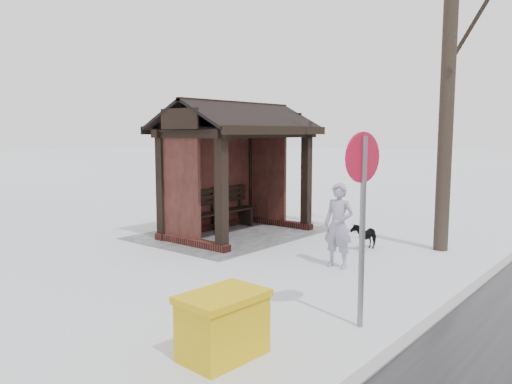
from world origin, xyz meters
TOP-DOWN VIEW (x-y plane):
  - ground at (0.00, 0.00)m, footprint 120.00×120.00m
  - kerb at (0.00, 5.50)m, footprint 120.00×0.15m
  - trampled_patch at (0.00, -0.20)m, footprint 4.20×3.20m
  - bus_shelter at (0.00, -0.16)m, footprint 3.60×2.40m
  - pedestrian at (1.00, 3.26)m, footprint 0.39×0.57m
  - dog at (-0.58, 2.96)m, footprint 0.67×0.35m
  - grit_bin at (4.91, 4.14)m, footprint 0.95×0.68m
  - road_sign at (3.21, 4.85)m, footprint 0.61×0.15m

SIDE VIEW (x-z plane):
  - ground at x=0.00m, z-range 0.00..0.00m
  - trampled_patch at x=0.00m, z-range 0.00..0.02m
  - kerb at x=0.00m, z-range -0.02..0.04m
  - dog at x=-0.58m, z-range 0.00..0.55m
  - grit_bin at x=4.91m, z-range 0.00..0.71m
  - pedestrian at x=1.00m, z-range 0.00..1.51m
  - road_sign at x=3.21m, z-range 0.52..2.92m
  - bus_shelter at x=0.00m, z-range 0.62..3.71m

